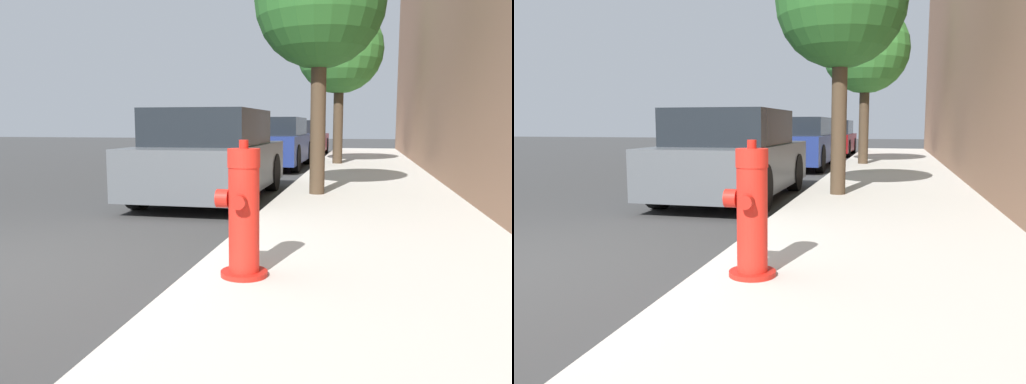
{
  "view_description": "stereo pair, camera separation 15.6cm",
  "coord_description": "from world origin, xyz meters",
  "views": [
    {
      "loc": [
        2.93,
        -3.24,
        1.19
      ],
      "look_at": [
        1.96,
        1.3,
        0.57
      ],
      "focal_mm": 35.0,
      "sensor_mm": 36.0,
      "label": 1
    },
    {
      "loc": [
        3.08,
        -3.2,
        1.19
      ],
      "look_at": [
        1.96,
        1.3,
        0.57
      ],
      "focal_mm": 35.0,
      "sensor_mm": 36.0,
      "label": 2
    }
  ],
  "objects": [
    {
      "name": "fire_hydrant",
      "position": [
        2.13,
        0.1,
        0.58
      ],
      "size": [
        0.36,
        0.36,
        0.96
      ],
      "color": "red",
      "rests_on": "sidewalk_slab"
    },
    {
      "name": "parked_car_mid",
      "position": [
        0.47,
        10.53,
        0.69
      ],
      "size": [
        1.86,
        4.41,
        1.39
      ],
      "color": "navy",
      "rests_on": "ground_plane"
    },
    {
      "name": "street_tree_near",
      "position": [
        2.26,
        4.46,
        2.97
      ],
      "size": [
        1.95,
        1.95,
        3.84
      ],
      "color": "#423323",
      "rests_on": "sidewalk_slab"
    },
    {
      "name": "sidewalk_slab",
      "position": [
        3.04,
        0.0,
        0.07
      ],
      "size": [
        2.68,
        40.0,
        0.13
      ],
      "color": "beige",
      "rests_on": "ground_plane"
    },
    {
      "name": "parked_car_near",
      "position": [
        0.59,
        4.44,
        0.69
      ],
      "size": [
        1.71,
        3.85,
        1.43
      ],
      "color": "#4C5156",
      "rests_on": "ground_plane"
    },
    {
      "name": "street_tree_far",
      "position": [
        2.27,
        10.75,
        3.18
      ],
      "size": [
        2.35,
        2.35,
        4.25
      ],
      "color": "#423323",
      "rests_on": "sidewalk_slab"
    },
    {
      "name": "parked_car_far",
      "position": [
        0.68,
        16.49,
        0.66
      ],
      "size": [
        1.7,
        4.14,
        1.36
      ],
      "color": "maroon",
      "rests_on": "ground_plane"
    }
  ]
}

